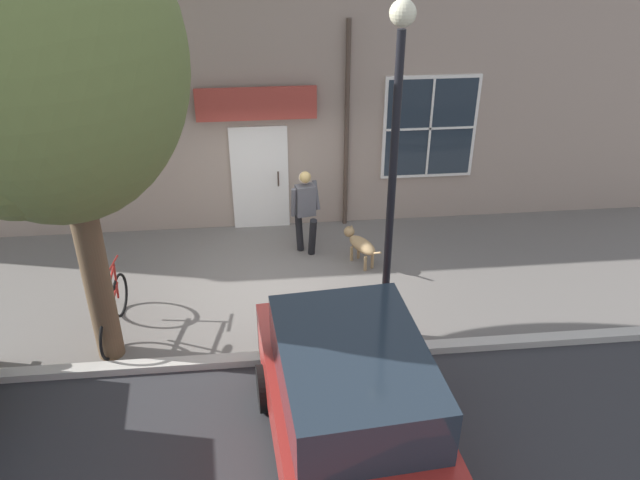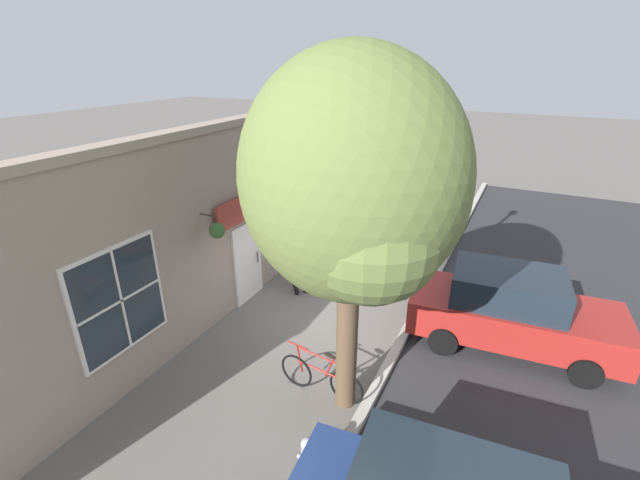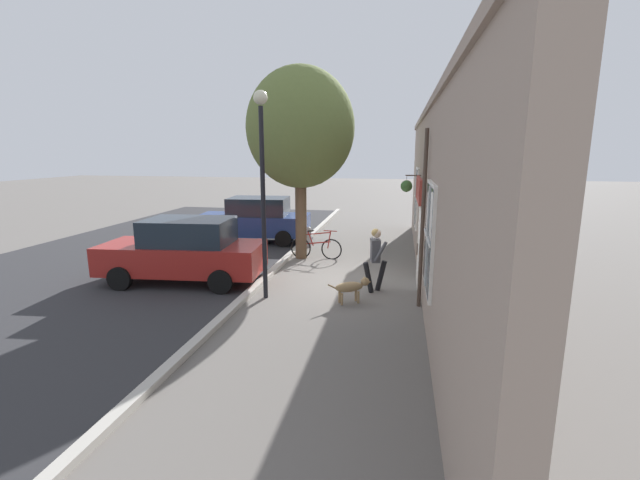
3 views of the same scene
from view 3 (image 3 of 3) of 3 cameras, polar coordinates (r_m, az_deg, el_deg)
name	(u,v)px [view 3 (image 3 of 3)]	position (r m, az deg, el deg)	size (l,w,h in m)	color
ground_plane	(338,280)	(11.96, 2.45, -5.34)	(90.00, 90.00, 0.00)	#66605B
curb_and_road	(147,269)	(14.00, -22.02, -3.60)	(10.10, 28.00, 0.12)	#B2ADA3
storefront_facade	(429,199)	(11.42, 14.32, 5.32)	(0.95, 18.00, 4.60)	gray
pedestrian_walking	(375,254)	(10.84, 7.41, -1.91)	(0.62, 0.55, 1.63)	black
dog_on_leash	(352,287)	(10.13, 4.24, -6.22)	(1.00, 0.58, 0.62)	#997A51
street_tree_by_curb	(298,132)	(14.06, -2.94, 14.18)	(3.45, 3.11, 6.14)	brown
leaning_bicycle	(316,247)	(14.21, -0.52, -0.99)	(1.74, 0.13, 1.00)	black
parked_car_nearest_curb	(255,220)	(17.02, -8.63, 2.72)	(4.43, 2.20, 1.75)	navy
parked_car_mid_block	(185,251)	(12.14, -17.62, -1.35)	(4.43, 2.20, 1.75)	maroon
street_lamp	(262,167)	(10.06, -7.71, 9.68)	(0.32, 0.32, 4.85)	black
fire_hydrant	(309,237)	(15.92, -1.54, 0.46)	(0.34, 0.20, 0.77)	#99999E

